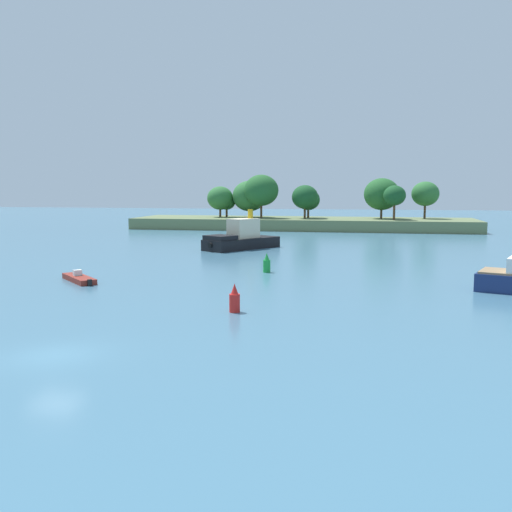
{
  "coord_description": "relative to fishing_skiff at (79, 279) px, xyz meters",
  "views": [
    {
      "loc": [
        14.79,
        -24.42,
        8.05
      ],
      "look_at": [
        3.57,
        32.22,
        1.2
      ],
      "focal_mm": 39.97,
      "sensor_mm": 36.0,
      "label": 1
    }
  ],
  "objects": [
    {
      "name": "ground_plane",
      "position": [
        9.87,
        -20.66,
        -0.26
      ],
      "size": [
        400.0,
        400.0,
        0.0
      ],
      "primitive_type": "plane",
      "color": "teal"
    },
    {
      "name": "treeline_island",
      "position": [
        11.62,
        68.98,
        3.05
      ],
      "size": [
        67.32,
        16.04,
        10.82
      ],
      "color": "#66754C",
      "rests_on": "ground"
    },
    {
      "name": "fishing_skiff",
      "position": [
        0.0,
        0.0,
        0.0
      ],
      "size": [
        4.87,
        4.81,
        0.97
      ],
      "color": "maroon",
      "rests_on": "ground"
    },
    {
      "name": "tugboat",
      "position": [
        7.89,
        29.08,
        1.1
      ],
      "size": [
        9.27,
        11.43,
        5.24
      ],
      "color": "black",
      "rests_on": "ground"
    },
    {
      "name": "channel_buoy_red",
      "position": [
        16.17,
        -9.43,
        0.55
      ],
      "size": [
        0.7,
        0.7,
        1.9
      ],
      "color": "red",
      "rests_on": "ground"
    },
    {
      "name": "channel_buoy_green",
      "position": [
        15.1,
        8.52,
        0.55
      ],
      "size": [
        0.7,
        0.7,
        1.9
      ],
      "color": "green",
      "rests_on": "ground"
    }
  ]
}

